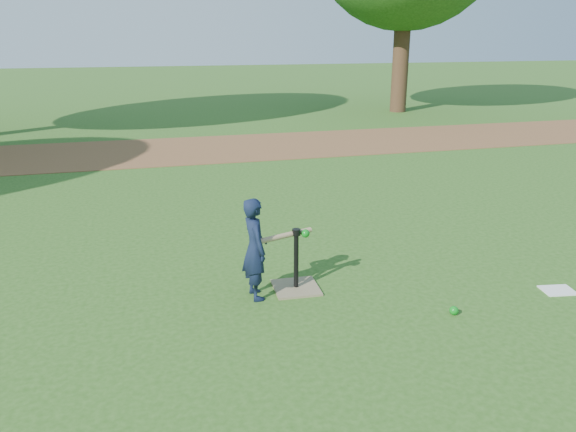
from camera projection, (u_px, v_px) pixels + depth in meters
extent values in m
plane|color=#285116|center=(323.00, 303.00, 5.17)|extent=(80.00, 80.00, 0.00)
cube|color=brown|center=(212.00, 149.00, 12.05)|extent=(24.00, 3.00, 0.01)
imported|color=black|center=(255.00, 249.00, 5.15)|extent=(0.27, 0.37, 0.97)
sphere|color=#0B7E17|center=(454.00, 310.00, 4.94)|extent=(0.08, 0.08, 0.08)
cube|color=white|center=(558.00, 290.00, 5.41)|extent=(0.33, 0.27, 0.01)
cube|color=#837353|center=(296.00, 288.00, 5.46)|extent=(0.45, 0.45, 0.02)
cylinder|color=black|center=(296.00, 260.00, 5.37)|extent=(0.05, 0.05, 0.55)
cylinder|color=black|center=(296.00, 232.00, 5.28)|extent=(0.08, 0.08, 0.06)
cylinder|color=tan|center=(284.00, 236.00, 5.23)|extent=(0.58, 0.24, 0.05)
sphere|color=tan|center=(254.00, 240.00, 5.12)|extent=(0.06, 0.06, 0.06)
sphere|color=#0B7E17|center=(305.00, 233.00, 5.29)|extent=(0.08, 0.08, 0.08)
cylinder|color=#382316|center=(401.00, 55.00, 17.26)|extent=(0.50, 0.50, 3.42)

